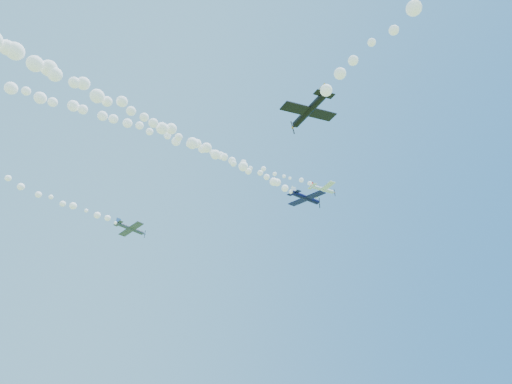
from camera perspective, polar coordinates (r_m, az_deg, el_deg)
name	(u,v)px	position (r m, az deg, el deg)	size (l,w,h in m)	color
plane_white	(323,189)	(93.57, 8.91, 0.36)	(6.85, 7.12, 1.81)	white
smoke_trail_white	(139,129)	(79.63, -15.29, 8.16)	(76.59, 5.69, 2.89)	white
plane_navy	(306,198)	(83.42, 6.71, -0.79)	(8.12, 8.55, 2.34)	#0D0D39
smoke_trail_navy	(136,113)	(66.84, -15.66, 10.13)	(65.49, 18.28, 3.14)	white
plane_grey	(131,229)	(84.16, -16.34, -4.70)	(6.43, 6.81, 1.97)	#3B4256
plane_black	(309,111)	(46.10, 7.07, 10.72)	(6.64, 6.48, 1.96)	black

